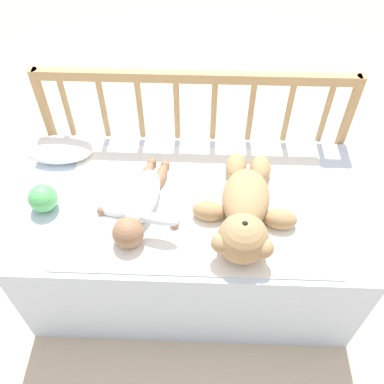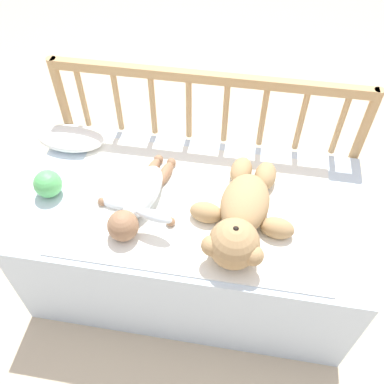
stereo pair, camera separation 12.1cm
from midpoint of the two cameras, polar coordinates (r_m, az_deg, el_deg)
The scene contains 8 objects.
ground_plane at distance 1.85m, azimuth 1.93°, elevation -10.45°, with size 12.00×12.00×0.00m, color #C6B293.
crib_mattress at distance 1.66m, azimuth 2.14°, elevation -6.46°, with size 1.18×0.62×0.46m.
crib_rail at distance 1.66m, azimuth 4.09°, elevation 9.19°, with size 1.18×0.04×0.75m.
blanket at distance 1.47m, azimuth 2.96°, elevation -1.83°, with size 0.90×0.56×0.01m.
teddy_bear at distance 1.38m, azimuth 9.14°, elevation -3.29°, with size 0.35×0.48×0.16m.
baby at distance 1.43m, azimuth -4.59°, elevation -0.95°, with size 0.29×0.41×0.10m.
small_pillow at distance 1.71m, azimuth -13.88°, elevation 6.89°, with size 0.26×0.15×0.06m.
toy_ball at distance 1.53m, azimuth -16.55°, elevation 0.94°, with size 0.10×0.10×0.10m.
Camera 2 is at (0.15, -0.93, 1.60)m, focal length 40.00 mm.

